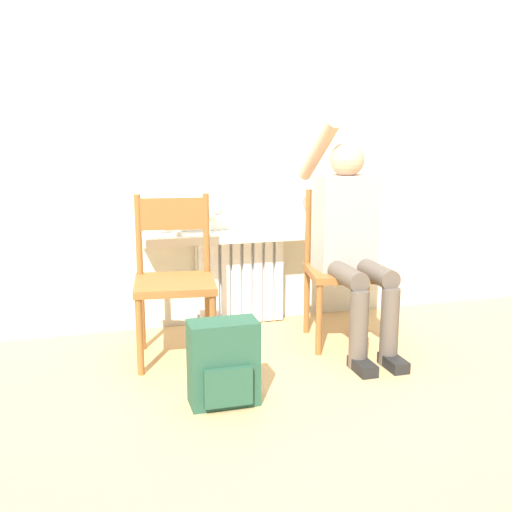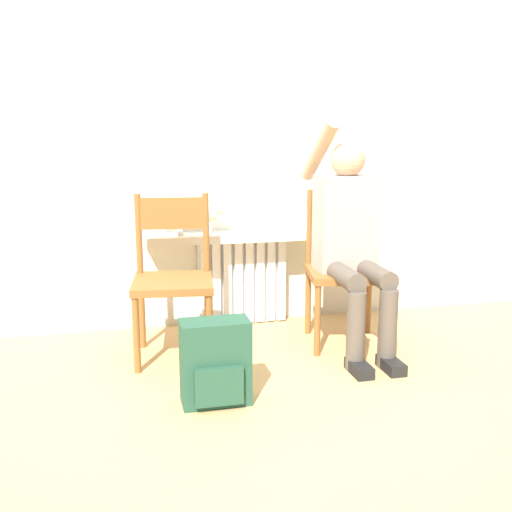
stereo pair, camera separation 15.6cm
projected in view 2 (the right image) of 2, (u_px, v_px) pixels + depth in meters
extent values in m
plane|color=tan|center=(294.00, 396.00, 2.84)|extent=(12.00, 12.00, 0.00)
cube|color=beige|center=(239.00, 112.00, 3.74)|extent=(7.00, 0.06, 2.70)
cube|color=white|center=(242.00, 280.00, 3.89)|extent=(0.58, 0.05, 0.57)
cube|color=white|center=(205.00, 284.00, 3.79)|extent=(0.05, 0.03, 0.54)
cube|color=white|center=(216.00, 284.00, 3.81)|extent=(0.05, 0.03, 0.54)
cube|color=white|center=(227.00, 283.00, 3.83)|extent=(0.05, 0.03, 0.54)
cube|color=white|center=(238.00, 282.00, 3.84)|extent=(0.05, 0.03, 0.54)
cube|color=white|center=(249.00, 282.00, 3.86)|extent=(0.05, 0.03, 0.54)
cube|color=white|center=(260.00, 281.00, 3.87)|extent=(0.05, 0.03, 0.54)
cube|color=white|center=(271.00, 280.00, 3.89)|extent=(0.05, 0.03, 0.54)
cube|color=white|center=(281.00, 280.00, 3.91)|extent=(0.05, 0.03, 0.54)
cube|color=beige|center=(245.00, 236.00, 3.75)|extent=(1.26, 0.23, 0.05)
cube|color=white|center=(241.00, 119.00, 3.71)|extent=(1.21, 0.01, 1.39)
cube|color=brown|center=(173.00, 283.00, 3.24)|extent=(0.48, 0.48, 0.04)
cylinder|color=brown|center=(136.00, 335.00, 3.08)|extent=(0.04, 0.04, 0.41)
cylinder|color=brown|center=(210.00, 333.00, 3.12)|extent=(0.04, 0.04, 0.41)
cylinder|color=brown|center=(142.00, 313.00, 3.45)|extent=(0.04, 0.04, 0.41)
cylinder|color=brown|center=(207.00, 311.00, 3.49)|extent=(0.04, 0.04, 0.41)
cylinder|color=brown|center=(139.00, 234.00, 3.35)|extent=(0.04, 0.04, 0.45)
cylinder|color=brown|center=(206.00, 232.00, 3.39)|extent=(0.04, 0.04, 0.45)
cube|color=brown|center=(172.00, 213.00, 3.35)|extent=(0.38, 0.07, 0.18)
cube|color=brown|center=(346.00, 273.00, 3.47)|extent=(0.50, 0.50, 0.04)
cylinder|color=brown|center=(317.00, 321.00, 3.32)|extent=(0.04, 0.04, 0.41)
cylinder|color=brown|center=(384.00, 320.00, 3.34)|extent=(0.04, 0.04, 0.41)
cylinder|color=brown|center=(308.00, 302.00, 3.69)|extent=(0.04, 0.04, 0.41)
cylinder|color=brown|center=(369.00, 301.00, 3.71)|extent=(0.04, 0.04, 0.41)
cylinder|color=brown|center=(309.00, 227.00, 3.59)|extent=(0.04, 0.04, 0.45)
cylinder|color=brown|center=(372.00, 226.00, 3.61)|extent=(0.04, 0.04, 0.45)
cube|color=brown|center=(341.00, 208.00, 3.58)|extent=(0.38, 0.09, 0.18)
cylinder|color=brown|center=(343.00, 275.00, 3.26)|extent=(0.11, 0.41, 0.11)
cylinder|color=brown|center=(373.00, 273.00, 3.31)|extent=(0.11, 0.41, 0.11)
cylinder|color=brown|center=(356.00, 331.00, 3.12)|extent=(0.10, 0.10, 0.42)
cylinder|color=brown|center=(388.00, 329.00, 3.16)|extent=(0.10, 0.10, 0.42)
cube|color=black|center=(359.00, 368.00, 3.10)|extent=(0.09, 0.20, 0.06)
cube|color=black|center=(391.00, 365.00, 3.14)|extent=(0.09, 0.20, 0.06)
cube|color=#AD9E93|center=(346.00, 223.00, 3.43)|extent=(0.34, 0.20, 0.54)
sphere|color=tan|center=(348.00, 160.00, 3.35)|extent=(0.20, 0.20, 0.20)
cylinder|color=tan|center=(320.00, 150.00, 3.45)|extent=(0.08, 0.50, 0.38)
cylinder|color=#AD9E93|center=(373.00, 228.00, 3.43)|extent=(0.08, 0.08, 0.43)
cylinder|color=silver|center=(194.00, 212.00, 3.63)|extent=(0.26, 0.11, 0.11)
sphere|color=silver|center=(219.00, 209.00, 3.66)|extent=(0.08, 0.08, 0.08)
cone|color=silver|center=(219.00, 203.00, 3.63)|extent=(0.03, 0.03, 0.03)
cone|color=silver|center=(218.00, 202.00, 3.67)|extent=(0.03, 0.03, 0.03)
cylinder|color=silver|center=(210.00, 228.00, 3.64)|extent=(0.03, 0.03, 0.08)
cylinder|color=silver|center=(208.00, 227.00, 3.70)|extent=(0.03, 0.03, 0.08)
cylinder|color=silver|center=(180.00, 229.00, 3.60)|extent=(0.03, 0.03, 0.08)
cylinder|color=silver|center=(179.00, 228.00, 3.66)|extent=(0.03, 0.03, 0.08)
cylinder|color=silver|center=(165.00, 209.00, 3.59)|extent=(0.17, 0.03, 0.11)
cube|color=#234C38|center=(215.00, 362.00, 2.74)|extent=(0.31, 0.16, 0.40)
cube|color=#234C38|center=(219.00, 387.00, 2.67)|extent=(0.22, 0.03, 0.18)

